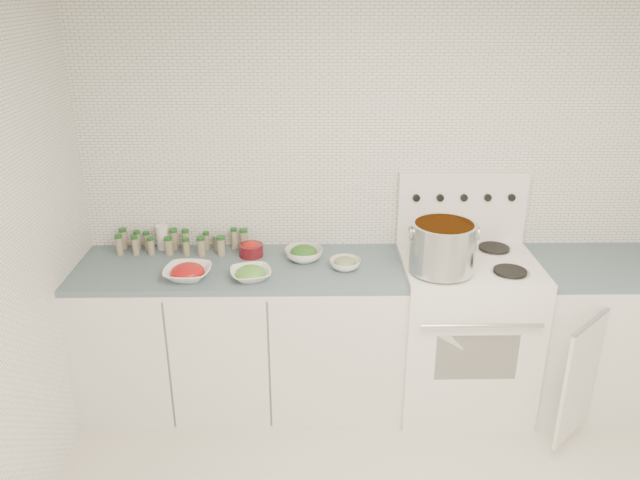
{
  "coord_description": "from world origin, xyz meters",
  "views": [
    {
      "loc": [
        -0.41,
        -2.02,
        2.38
      ],
      "look_at": [
        -0.37,
        1.14,
        1.08
      ],
      "focal_mm": 35.0,
      "sensor_mm": 36.0,
      "label": 1
    }
  ],
  "objects_px": {
    "stove": "(463,327)",
    "bowl_tomato": "(188,272)",
    "stock_pot": "(443,245)",
    "bowl_snowpea": "(251,273)"
  },
  "relations": [
    {
      "from": "bowl_tomato",
      "to": "bowl_snowpea",
      "type": "xyz_separation_m",
      "value": [
        0.34,
        -0.01,
        -0.0
      ]
    },
    {
      "from": "stove",
      "to": "bowl_tomato",
      "type": "height_order",
      "value": "stove"
    },
    {
      "from": "bowl_tomato",
      "to": "bowl_snowpea",
      "type": "distance_m",
      "value": 0.34
    },
    {
      "from": "stock_pot",
      "to": "bowl_snowpea",
      "type": "bearing_deg",
      "value": -179.73
    },
    {
      "from": "bowl_snowpea",
      "to": "stove",
      "type": "bearing_deg",
      "value": 7.48
    },
    {
      "from": "stove",
      "to": "stock_pot",
      "type": "xyz_separation_m",
      "value": [
        -0.19,
        -0.16,
        0.59
      ]
    },
    {
      "from": "stove",
      "to": "bowl_snowpea",
      "type": "height_order",
      "value": "stove"
    },
    {
      "from": "stove",
      "to": "bowl_snowpea",
      "type": "distance_m",
      "value": 1.31
    },
    {
      "from": "bowl_snowpea",
      "to": "bowl_tomato",
      "type": "bearing_deg",
      "value": 177.98
    },
    {
      "from": "bowl_tomato",
      "to": "stock_pot",
      "type": "bearing_deg",
      "value": -0.3
    }
  ]
}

